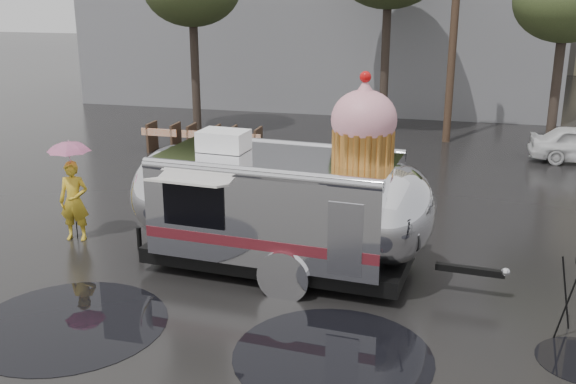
# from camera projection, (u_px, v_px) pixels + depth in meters

# --- Properties ---
(ground) EXTENTS (120.00, 120.00, 0.00)m
(ground) POSITION_uv_depth(u_px,v_px,m) (288.00, 296.00, 12.77)
(ground) COLOR black
(ground) RESTS_ON ground
(puddles) EXTENTS (10.94, 3.42, 0.01)m
(puddles) POSITION_uv_depth(u_px,v_px,m) (221.00, 340.00, 11.18)
(puddles) COLOR black
(puddles) RESTS_ON ground
(utility_pole) EXTENTS (1.60, 0.28, 9.00)m
(utility_pole) POSITION_uv_depth(u_px,v_px,m) (455.00, 14.00, 23.74)
(utility_pole) COLOR #473323
(utility_pole) RESTS_ON ground
(tree_right) EXTENTS (3.36, 3.36, 6.42)m
(tree_right) POSITION_uv_depth(u_px,v_px,m) (566.00, 2.00, 21.86)
(tree_right) COLOR #382D26
(tree_right) RESTS_ON ground
(barricade_row) EXTENTS (4.30, 0.80, 1.00)m
(barricade_row) POSITION_uv_depth(u_px,v_px,m) (204.00, 139.00, 23.15)
(barricade_row) COLOR #473323
(barricade_row) RESTS_ON ground
(airstream_trailer) EXTENTS (7.85, 3.16, 4.23)m
(airstream_trailer) POSITION_uv_depth(u_px,v_px,m) (283.00, 202.00, 13.47)
(airstream_trailer) COLOR silver
(airstream_trailer) RESTS_ON ground
(person_left) EXTENTS (0.73, 0.55, 1.85)m
(person_left) POSITION_uv_depth(u_px,v_px,m) (74.00, 201.00, 15.32)
(person_left) COLOR gold
(person_left) RESTS_ON ground
(umbrella_pink) EXTENTS (1.17, 1.17, 2.35)m
(umbrella_pink) POSITION_uv_depth(u_px,v_px,m) (70.00, 157.00, 15.01)
(umbrella_pink) COLOR pink
(umbrella_pink) RESTS_ON ground
(tripod) EXTENTS (0.54, 0.59, 1.44)m
(tripod) POSITION_uv_depth(u_px,v_px,m) (575.00, 291.00, 11.06)
(tripod) COLOR black
(tripod) RESTS_ON ground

